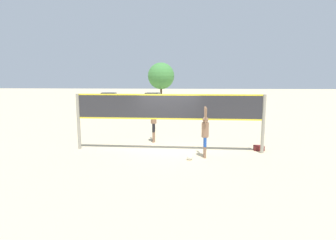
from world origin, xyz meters
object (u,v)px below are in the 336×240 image
(player_blocker, at_px, (154,118))
(volleyball, at_px, (190,157))
(gear_bag, at_px, (259,148))
(player_spiker, at_px, (205,131))
(parked_car_mid, at_px, (110,98))
(tree_left_cluster, at_px, (161,76))
(volleyball_net, at_px, (168,112))
(parked_car_near, at_px, (154,97))

(player_blocker, height_order, volleyball, player_blocker)
(volleyball, bearing_deg, player_blocker, 122.25)
(gear_bag, bearing_deg, player_spiker, -151.96)
(parked_car_mid, bearing_deg, tree_left_cluster, 41.32)
(gear_bag, bearing_deg, parked_car_mid, 119.32)
(parked_car_mid, bearing_deg, gear_bag, -67.91)
(gear_bag, height_order, tree_left_cluster, tree_left_cluster)
(player_spiker, bearing_deg, parked_car_mid, 24.27)
(player_spiker, bearing_deg, volleyball, 124.13)
(volleyball_net, distance_m, parked_car_mid, 29.55)
(volleyball_net, height_order, parked_car_mid, volleyball_net)
(player_spiker, xyz_separation_m, tree_left_cluster, (-5.90, 35.89, 2.91))
(player_blocker, distance_m, parked_car_mid, 27.74)
(volleyball_net, distance_m, player_blocker, 1.86)
(volleyball, bearing_deg, player_spiker, 34.13)
(player_spiker, distance_m, tree_left_cluster, 36.49)
(player_blocker, height_order, gear_bag, player_blocker)
(player_spiker, height_order, tree_left_cluster, tree_left_cluster)
(volleyball_net, xyz_separation_m, player_blocker, (-0.85, 1.59, -0.48))
(volleyball_net, bearing_deg, gear_bag, 6.15)
(volleyball_net, distance_m, volleyball, 2.23)
(parked_car_near, bearing_deg, volleyball, -72.14)
(volleyball_net, distance_m, tree_left_cluster, 35.38)
(player_spiker, xyz_separation_m, gear_bag, (2.40, 1.28, -0.94))
(tree_left_cluster, bearing_deg, gear_bag, -76.50)
(volleyball_net, xyz_separation_m, player_spiker, (1.53, -0.86, -0.65))
(parked_car_near, distance_m, parked_car_mid, 6.59)
(parked_car_mid, bearing_deg, parked_car_near, 4.58)
(player_spiker, distance_m, volleyball, 1.18)
(player_spiker, height_order, gear_bag, player_spiker)
(gear_bag, xyz_separation_m, parked_car_mid, (-15.11, 26.90, 0.50))
(volleyball, bearing_deg, parked_car_near, 100.72)
(parked_car_near, relative_size, tree_left_cluster, 0.77)
(parked_car_near, bearing_deg, parked_car_mid, -161.05)
(volleyball, bearing_deg, parked_car_mid, 112.97)
(volleyball_net, bearing_deg, volleyball, -53.11)
(volleyball, relative_size, tree_left_cluster, 0.04)
(volleyball_net, bearing_deg, parked_car_near, 99.35)
(volleyball_net, distance_m, parked_car_near, 29.09)
(player_blocker, height_order, parked_car_near, player_blocker)
(gear_bag, height_order, parked_car_near, parked_car_near)
(volleyball, distance_m, tree_left_cluster, 36.88)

